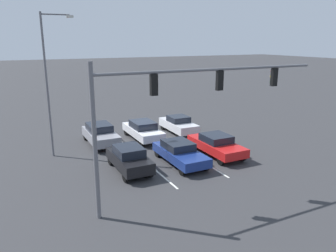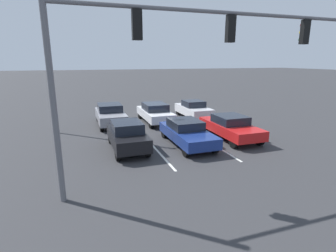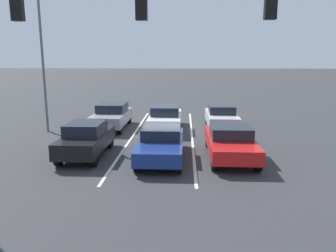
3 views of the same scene
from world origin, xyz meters
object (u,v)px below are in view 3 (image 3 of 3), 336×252
object	(u,v)px
car_navy_midlane_front	(161,142)
street_lamp_right_shoulder	(45,39)
car_white_midlane_second	(165,117)
car_black_rightlane_front	(86,139)
car_silver_leftlane_second	(221,117)
car_gray_rightlane_second	(112,115)
traffic_signal_gantry	(62,28)
car_red_leftlane_front	(230,141)

from	to	relation	value
car_navy_midlane_front	street_lamp_right_shoulder	size ratio (longest dim) A/B	0.50
car_white_midlane_second	street_lamp_right_shoulder	size ratio (longest dim) A/B	0.50
car_black_rightlane_front	car_silver_leftlane_second	distance (m)	9.05
car_navy_midlane_front	car_gray_rightlane_second	distance (m)	7.11
car_white_midlane_second	traffic_signal_gantry	size ratio (longest dim) A/B	0.39
street_lamp_right_shoulder	car_gray_rightlane_second	bearing A→B (deg)	-160.84
car_gray_rightlane_second	street_lamp_right_shoulder	size ratio (longest dim) A/B	0.47
car_black_rightlane_front	traffic_signal_gantry	xyz separation A→B (m)	(-0.91, 4.56, 4.34)
car_white_midlane_second	street_lamp_right_shoulder	world-z (taller)	street_lamp_right_shoulder
street_lamp_right_shoulder	traffic_signal_gantry	bearing A→B (deg)	115.70
car_red_leftlane_front	car_silver_leftlane_second	xyz separation A→B (m)	(-0.27, -6.06, -0.01)
car_black_rightlane_front	street_lamp_right_shoulder	xyz separation A→B (m)	(3.59, -4.78, 4.55)
car_silver_leftlane_second	street_lamp_right_shoulder	bearing A→B (deg)	7.59
car_red_leftlane_front	traffic_signal_gantry	world-z (taller)	traffic_signal_gantry
car_gray_rightlane_second	street_lamp_right_shoulder	xyz separation A→B (m)	(3.42, 1.19, 4.55)
car_navy_midlane_front	car_white_midlane_second	distance (m)	5.90
car_navy_midlane_front	car_gray_rightlane_second	world-z (taller)	car_gray_rightlane_second
car_navy_midlane_front	car_white_midlane_second	world-z (taller)	car_white_midlane_second
car_red_leftlane_front	car_black_rightlane_front	bearing A→B (deg)	0.76
car_silver_leftlane_second	car_white_midlane_second	bearing A→B (deg)	7.51
car_gray_rightlane_second	car_silver_leftlane_second	distance (m)	6.82
car_white_midlane_second	car_gray_rightlane_second	bearing A→B (deg)	-4.75
car_navy_midlane_front	car_gray_rightlane_second	size ratio (longest dim) A/B	1.05
car_silver_leftlane_second	car_white_midlane_second	xyz separation A→B (m)	(3.45, 0.45, 0.05)
car_black_rightlane_front	car_white_midlane_second	distance (m)	6.53
car_navy_midlane_front	traffic_signal_gantry	bearing A→B (deg)	60.56
car_red_leftlane_front	street_lamp_right_shoulder	world-z (taller)	street_lamp_right_shoulder
car_black_rightlane_front	car_white_midlane_second	size ratio (longest dim) A/B	0.87
car_black_rightlane_front	car_silver_leftlane_second	bearing A→B (deg)	-137.26
car_red_leftlane_front	traffic_signal_gantry	bearing A→B (deg)	40.33
traffic_signal_gantry	car_navy_midlane_front	bearing A→B (deg)	-119.44
car_black_rightlane_front	car_silver_leftlane_second	world-z (taller)	car_black_rightlane_front
car_navy_midlane_front	traffic_signal_gantry	xyz separation A→B (m)	(2.46, 4.35, 4.42)
traffic_signal_gantry	street_lamp_right_shoulder	xyz separation A→B (m)	(4.50, -9.34, 0.21)
car_red_leftlane_front	car_silver_leftlane_second	world-z (taller)	car_silver_leftlane_second
car_red_leftlane_front	car_gray_rightlane_second	world-z (taller)	car_gray_rightlane_second
car_gray_rightlane_second	car_silver_leftlane_second	xyz separation A→B (m)	(-6.82, -0.17, -0.07)
car_navy_midlane_front	street_lamp_right_shoulder	distance (m)	9.73
car_red_leftlane_front	car_silver_leftlane_second	bearing A→B (deg)	-92.54
car_black_rightlane_front	street_lamp_right_shoulder	size ratio (longest dim) A/B	0.43
car_black_rightlane_front	car_red_leftlane_front	bearing A→B (deg)	-179.24
car_black_rightlane_front	traffic_signal_gantry	size ratio (longest dim) A/B	0.34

